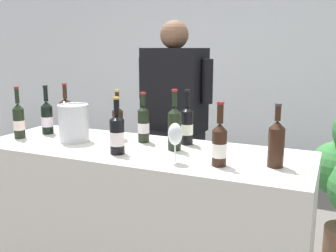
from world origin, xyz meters
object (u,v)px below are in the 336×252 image
object	(u,v)px
wine_bottle_0	(118,121)
person_server	(174,142)
wine_bottle_7	(47,117)
wine_bottle_8	(219,144)
wine_glass	(175,136)
wine_bottle_5	(144,124)
wine_bottle_3	(19,120)
ice_bucket	(74,123)
wine_bottle_1	(276,142)
wine_bottle_2	(187,125)
wine_bottle_6	(174,127)
wine_bottle_9	(117,134)
wine_bottle_4	(66,116)

from	to	relation	value
wine_bottle_0	person_server	distance (m)	0.55
wine_bottle_7	wine_bottle_8	bearing A→B (deg)	-10.35
wine_glass	wine_bottle_5	bearing A→B (deg)	136.77
wine_bottle_3	wine_bottle_8	size ratio (longest dim) A/B	1.04
wine_bottle_0	wine_bottle_3	bearing A→B (deg)	-156.64
wine_bottle_7	wine_bottle_8	xyz separation A→B (m)	(1.30, -0.24, -0.00)
ice_bucket	wine_bottle_0	bearing A→B (deg)	41.33
wine_bottle_1	wine_bottle_2	distance (m)	0.63
wine_bottle_1	wine_bottle_8	bearing A→B (deg)	-160.02
wine_bottle_1	wine_bottle_6	bearing A→B (deg)	170.85
wine_bottle_9	wine_glass	bearing A→B (deg)	-4.49
wine_bottle_8	person_server	distance (m)	0.99
wine_bottle_7	ice_bucket	xyz separation A→B (m)	(0.31, -0.11, 0.01)
wine_bottle_1	wine_bottle_4	bearing A→B (deg)	172.19
wine_bottle_3	wine_bottle_5	size ratio (longest dim) A/B	1.08
wine_bottle_8	wine_bottle_5	bearing A→B (deg)	153.35
wine_bottle_8	ice_bucket	size ratio (longest dim) A/B	1.37
wine_bottle_6	wine_bottle_2	bearing A→B (deg)	84.07
wine_bottle_6	wine_bottle_8	bearing A→B (deg)	-30.39
wine_bottle_9	wine_bottle_8	bearing A→B (deg)	1.44
wine_bottle_6	wine_glass	xyz separation A→B (m)	(0.10, -0.23, 0.01)
wine_bottle_2	wine_glass	xyz separation A→B (m)	(0.09, -0.39, 0.02)
wine_bottle_0	wine_bottle_8	distance (m)	0.84
person_server	ice_bucket	bearing A→B (deg)	-123.15
wine_bottle_3	wine_bottle_5	distance (m)	0.83
wine_bottle_5	ice_bucket	size ratio (longest dim) A/B	1.33
wine_bottle_6	wine_glass	bearing A→B (deg)	-66.45
wine_bottle_0	ice_bucket	size ratio (longest dim) A/B	1.34
wine_bottle_2	wine_bottle_6	size ratio (longest dim) A/B	0.96
wine_bottle_2	wine_bottle_8	xyz separation A→B (m)	(0.31, -0.35, -0.01)
wine_bottle_1	wine_glass	size ratio (longest dim) A/B	1.53
wine_bottle_0	wine_bottle_6	xyz separation A→B (m)	(0.46, -0.12, 0.02)
wine_bottle_5	wine_glass	xyz separation A→B (m)	(0.36, -0.33, 0.03)
ice_bucket	person_server	size ratio (longest dim) A/B	0.14
wine_bottle_1	wine_glass	world-z (taller)	wine_bottle_1
wine_bottle_7	person_server	bearing A→B (deg)	36.34
wine_bottle_0	wine_bottle_9	distance (m)	0.38
wine_bottle_8	person_server	world-z (taller)	person_server
ice_bucket	wine_glass	bearing A→B (deg)	-12.65
wine_bottle_1	wine_bottle_6	world-z (taller)	wine_bottle_6
wine_bottle_0	ice_bucket	world-z (taller)	wine_bottle_0
person_server	wine_bottle_5	bearing A→B (deg)	-90.71
wine_bottle_2	person_server	size ratio (longest dim) A/B	0.20
wine_bottle_4	wine_bottle_7	bearing A→B (deg)	-153.91
wine_glass	wine_bottle_4	bearing A→B (deg)	160.60
person_server	wine_glass	bearing A→B (deg)	-66.83
wine_bottle_4	wine_bottle_7	size ratio (longest dim) A/B	1.04
wine_bottle_5	wine_bottle_7	xyz separation A→B (m)	(-0.72, -0.05, -0.00)
wine_bottle_1	wine_bottle_7	xyz separation A→B (m)	(-1.56, 0.14, -0.01)
wine_bottle_5	wine_bottle_9	xyz separation A→B (m)	(-0.01, -0.31, -0.01)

